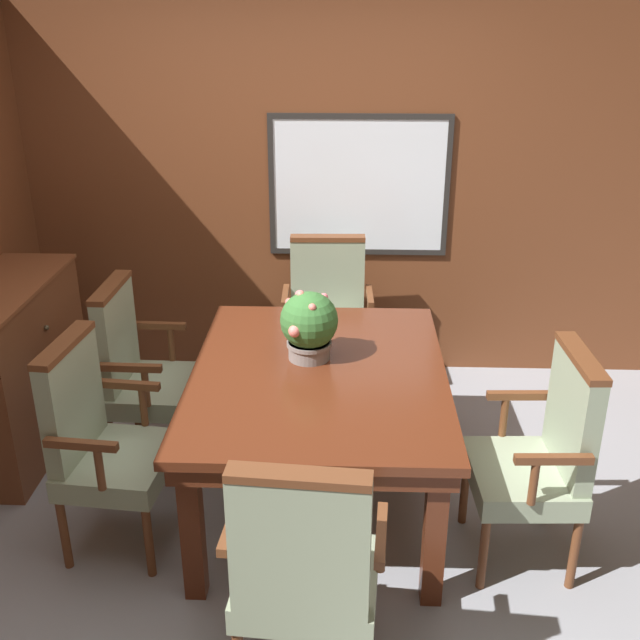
% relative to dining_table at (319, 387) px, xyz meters
% --- Properties ---
extents(ground_plane, '(14.00, 14.00, 0.00)m').
position_rel_dining_table_xyz_m(ground_plane, '(-0.17, -0.26, -0.65)').
color(ground_plane, '#93969E').
extents(wall_back, '(7.20, 0.08, 2.45)m').
position_rel_dining_table_xyz_m(wall_back, '(-0.17, 1.57, 0.57)').
color(wall_back, brown).
rests_on(wall_back, ground_plane).
extents(dining_table, '(1.22, 1.60, 0.75)m').
position_rel_dining_table_xyz_m(dining_table, '(0.00, 0.00, 0.00)').
color(dining_table, '#562614').
rests_on(dining_table, ground_plane).
extents(chair_head_far, '(0.57, 0.47, 1.03)m').
position_rel_dining_table_xyz_m(chair_head_far, '(0.01, 1.16, -0.10)').
color(chair_head_far, brown).
rests_on(chair_head_far, ground_plane).
extents(chair_head_near, '(0.59, 0.50, 1.03)m').
position_rel_dining_table_xyz_m(chair_head_near, '(-0.01, -1.15, -0.10)').
color(chair_head_near, brown).
rests_on(chair_head_near, ground_plane).
extents(chair_left_near, '(0.50, 0.59, 1.03)m').
position_rel_dining_table_xyz_m(chair_left_near, '(-0.99, -0.34, -0.10)').
color(chair_left_near, brown).
rests_on(chair_left_near, ground_plane).
extents(chair_right_near, '(0.48, 0.57, 1.03)m').
position_rel_dining_table_xyz_m(chair_right_near, '(1.00, -0.38, -0.10)').
color(chair_right_near, brown).
rests_on(chair_right_near, ground_plane).
extents(chair_left_far, '(0.47, 0.57, 1.03)m').
position_rel_dining_table_xyz_m(chair_left_far, '(-0.99, 0.36, -0.10)').
color(chair_left_far, brown).
rests_on(chair_left_far, ground_plane).
extents(potted_plant, '(0.29, 0.30, 0.35)m').
position_rel_dining_table_xyz_m(potted_plant, '(-0.05, 0.13, 0.27)').
color(potted_plant, gray).
rests_on(potted_plant, dining_table).
extents(sideboard_cabinet, '(0.46, 1.15, 0.98)m').
position_rel_dining_table_xyz_m(sideboard_cabinet, '(-1.72, 0.44, -0.16)').
color(sideboard_cabinet, brown).
rests_on(sideboard_cabinet, ground_plane).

